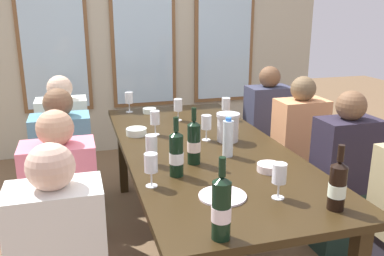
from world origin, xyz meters
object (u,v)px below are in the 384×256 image
object	(u,v)px
tasting_bowl_0	(150,111)
tasting_bowl_2	(136,132)
wine_bottle_0	(221,208)
tasting_bowl_1	(269,167)
metal_pitcher	(228,127)
wine_glass_7	(129,99)
white_plate_0	(222,196)
wine_bottle_1	(194,142)
wine_bottle_2	(337,185)
wine_glass_3	(179,106)
seated_person_6	(65,149)
wine_glass_2	(151,165)
seated_person_0	(65,174)
wine_glass_6	(206,123)
wine_glass_5	(155,118)
wine_glass_4	(279,174)
wine_glass_1	(151,144)
water_bottle	(228,138)
seated_person_5	(343,178)
wine_bottle_3	(176,154)
seated_person_4	(63,214)
seated_person_7	(267,130)
seated_person_1	(299,150)
wine_glass_0	(226,105)

from	to	relation	value
tasting_bowl_0	tasting_bowl_2	world-z (taller)	tasting_bowl_2
wine_bottle_0	tasting_bowl_1	xyz separation A→B (m)	(0.49, 0.57, -0.11)
metal_pitcher	wine_glass_7	world-z (taller)	metal_pitcher
white_plate_0	wine_bottle_1	size ratio (longest dim) A/B	0.70
wine_bottle_2	wine_glass_3	size ratio (longest dim) A/B	1.73
tasting_bowl_2	seated_person_6	distance (m)	0.73
wine_glass_3	metal_pitcher	bearing A→B (deg)	-72.32
wine_glass_2	seated_person_0	distance (m)	1.00
seated_person_0	wine_glass_6	bearing A→B (deg)	-11.57
white_plate_0	wine_glass_5	size ratio (longest dim) A/B	1.32
tasting_bowl_1	tasting_bowl_2	size ratio (longest dim) A/B	0.92
wine_glass_4	wine_glass_5	xyz separation A→B (m)	(-0.36, 1.14, 0.00)
wine_bottle_0	wine_glass_1	world-z (taller)	wine_bottle_0
wine_glass_7	seated_person_0	world-z (taller)	seated_person_0
wine_glass_1	wine_glass_4	world-z (taller)	same
water_bottle	seated_person_5	world-z (taller)	seated_person_5
wine_bottle_1	wine_bottle_2	bearing A→B (deg)	-57.56
tasting_bowl_0	tasting_bowl_1	xyz separation A→B (m)	(0.40, -1.45, -0.00)
wine_bottle_3	wine_bottle_1	bearing A→B (deg)	46.48
wine_glass_4	seated_person_4	xyz separation A→B (m)	(-1.00, 0.53, -0.34)
wine_bottle_2	tasting_bowl_1	xyz separation A→B (m)	(-0.09, 0.48, -0.09)
wine_glass_2	seated_person_7	bearing A→B (deg)	46.28
seated_person_1	seated_person_4	bearing A→B (deg)	-161.81
seated_person_6	seated_person_7	bearing A→B (deg)	0.72
wine_glass_1	wine_glass_4	bearing A→B (deg)	-50.45
white_plate_0	wine_bottle_3	bearing A→B (deg)	115.36
wine_bottle_0	water_bottle	xyz separation A→B (m)	(0.35, 0.86, -0.02)
wine_glass_7	seated_person_7	distance (m)	1.27
wine_glass_3	wine_glass_7	xyz separation A→B (m)	(-0.34, 0.38, -0.00)
wine_glass_0	wine_bottle_2	bearing A→B (deg)	-92.41
metal_pitcher	seated_person_7	distance (m)	1.10
wine_glass_4	wine_bottle_0	bearing A→B (deg)	-145.96
wine_glass_5	seated_person_7	size ratio (longest dim) A/B	0.16
wine_glass_0	wine_glass_3	xyz separation A→B (m)	(-0.37, 0.07, 0.00)
tasting_bowl_2	seated_person_4	distance (m)	0.85
tasting_bowl_2	tasting_bowl_1	bearing A→B (deg)	-55.15
tasting_bowl_2	seated_person_6	xyz separation A→B (m)	(-0.50, 0.47, -0.24)
wine_bottle_2	seated_person_6	bearing A→B (deg)	123.25
tasting_bowl_0	water_bottle	world-z (taller)	water_bottle
wine_bottle_0	wine_bottle_2	bearing A→B (deg)	8.66
tasting_bowl_2	seated_person_0	world-z (taller)	seated_person_0
white_plate_0	wine_glass_3	bearing A→B (deg)	84.39
tasting_bowl_0	wine_glass_2	bearing A→B (deg)	-99.95
water_bottle	tasting_bowl_1	bearing A→B (deg)	-65.01
water_bottle	wine_glass_4	xyz separation A→B (m)	(0.03, -0.60, 0.01)
seated_person_5	wine_glass_0	bearing A→B (deg)	120.23
water_bottle	wine_bottle_1	bearing A→B (deg)	-165.15
wine_glass_7	wine_glass_1	bearing A→B (deg)	-91.84
wine_bottle_3	water_bottle	world-z (taller)	wine_bottle_3
wine_glass_7	tasting_bowl_0	bearing A→B (deg)	-26.05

